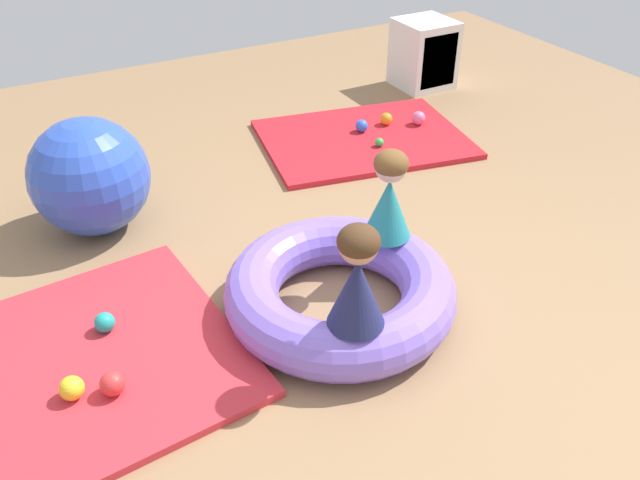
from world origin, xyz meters
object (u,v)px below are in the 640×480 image
at_px(exercise_ball_large, 90,177).
at_px(play_ball_orange, 386,119).
at_px(play_ball_green, 379,142).
at_px(storage_cube, 425,55).
at_px(play_ball_teal, 105,322).
at_px(child_in_navy, 357,278).
at_px(play_ball_blue, 362,126).
at_px(inflatable_cushion, 340,291).
at_px(play_ball_yellow, 72,388).
at_px(play_ball_red, 112,384).
at_px(play_ball_pink, 419,118).
at_px(child_in_teal, 389,195).

bearing_deg(exercise_ball_large, play_ball_orange, 8.21).
bearing_deg(play_ball_green, storage_cube, 40.57).
relative_size(play_ball_green, exercise_ball_large, 0.09).
bearing_deg(play_ball_green, play_ball_teal, -155.16).
height_order(child_in_navy, play_ball_blue, child_in_navy).
distance_m(inflatable_cushion, play_ball_yellow, 1.27).
bearing_deg(storage_cube, play_ball_red, -144.97).
relative_size(play_ball_teal, play_ball_pink, 0.93).
relative_size(child_in_navy, play_ball_orange, 5.25).
xyz_separation_m(play_ball_blue, play_ball_red, (-2.26, -1.68, 0.01)).
xyz_separation_m(inflatable_cushion, play_ball_blue, (1.15, 1.65, -0.05)).
height_order(play_ball_teal, play_ball_red, play_ball_red).
bearing_deg(play_ball_yellow, play_ball_blue, 33.97).
height_order(play_ball_red, play_ball_yellow, play_ball_red).
height_order(inflatable_cushion, play_ball_teal, inflatable_cushion).
height_order(play_ball_teal, exercise_ball_large, exercise_ball_large).
relative_size(play_ball_red, play_ball_yellow, 1.01).
bearing_deg(inflatable_cushion, play_ball_blue, 55.18).
xyz_separation_m(child_in_teal, play_ball_blue, (0.79, 1.51, -0.41)).
relative_size(play_ball_pink, exercise_ball_large, 0.15).
distance_m(play_ball_teal, play_ball_pink, 2.89).
relative_size(play_ball_blue, play_ball_red, 0.87).
xyz_separation_m(play_ball_green, play_ball_pink, (0.46, 0.17, 0.02)).
relative_size(child_in_teal, play_ball_yellow, 4.52).
bearing_deg(play_ball_yellow, exercise_ball_large, 72.45).
bearing_deg(play_ball_blue, child_in_teal, -117.74).
relative_size(play_ball_orange, storage_cube, 0.16).
distance_m(child_in_navy, play_ball_yellow, 1.26).
xyz_separation_m(play_ball_teal, play_ball_pink, (2.64, 1.18, 0.00)).
bearing_deg(play_ball_pink, inflatable_cushion, -135.70).
height_order(child_in_teal, play_ball_blue, child_in_teal).
xyz_separation_m(child_in_teal, play_ball_green, (0.77, 1.24, -0.42)).
bearing_deg(storage_cube, inflatable_cushion, -133.64).
bearing_deg(play_ball_blue, child_in_navy, -122.55).
relative_size(play_ball_blue, storage_cube, 0.16).
bearing_deg(child_in_teal, inflatable_cushion, 116.53).
bearing_deg(play_ball_yellow, inflatable_cushion, -0.89).
bearing_deg(child_in_navy, child_in_teal, 90.41).
bearing_deg(play_ball_teal, play_ball_pink, 24.10).
xyz_separation_m(child_in_navy, play_ball_yellow, (-1.14, 0.38, -0.41)).
distance_m(play_ball_orange, play_ball_blue, 0.23).
distance_m(play_ball_orange, play_ball_pink, 0.24).
bearing_deg(inflatable_cushion, play_ball_pink, 44.30).
xyz_separation_m(child_in_navy, child_in_teal, (0.49, 0.50, -0.01)).
bearing_deg(play_ball_orange, storage_cube, 37.17).
distance_m(play_ball_blue, play_ball_yellow, 2.91).
height_order(play_ball_orange, play_ball_blue, same).
bearing_deg(child_in_teal, play_ball_blue, -22.87).
xyz_separation_m(inflatable_cushion, play_ball_yellow, (-1.27, 0.02, -0.04)).
bearing_deg(play_ball_blue, storage_cube, 31.05).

